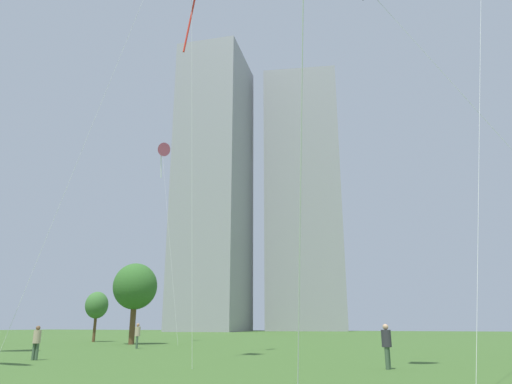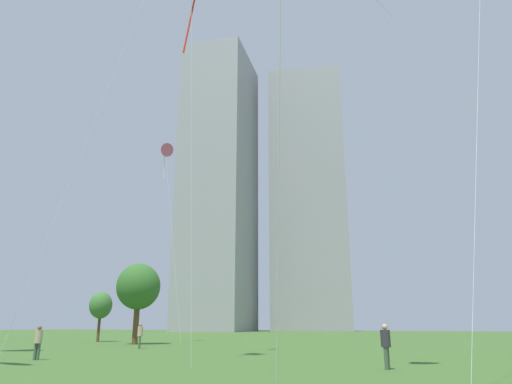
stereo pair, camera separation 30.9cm
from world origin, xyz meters
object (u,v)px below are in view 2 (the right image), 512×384
at_px(person_standing_0, 38,340).
at_px(distant_highrise_1, 219,185).
at_px(person_standing_2, 386,343).
at_px(park_tree_2, 138,287).
at_px(distant_highrise_0, 308,196).
at_px(park_tree_1, 101,305).
at_px(kite_flying_0, 165,150).
at_px(person_standing_1, 140,334).

bearing_deg(person_standing_0, distant_highrise_1, 93.30).
relative_size(person_standing_0, person_standing_2, 0.96).
height_order(person_standing_0, park_tree_2, park_tree_2).
bearing_deg(person_standing_0, distant_highrise_0, 80.05).
relative_size(park_tree_1, distant_highrise_0, 0.06).
bearing_deg(park_tree_2, person_standing_0, -66.94).
bearing_deg(kite_flying_0, park_tree_2, -81.30).
xyz_separation_m(park_tree_1, distant_highrise_0, (-5.35, 98.10, 38.02)).
bearing_deg(park_tree_2, distant_highrise_0, 97.38).
relative_size(person_standing_2, kite_flying_0, 0.08).
bearing_deg(distant_highrise_0, person_standing_0, -94.38).
bearing_deg(person_standing_0, park_tree_2, 93.24).
height_order(person_standing_2, distant_highrise_1, distant_highrise_1).
distance_m(person_standing_1, distant_highrise_0, 117.21).
relative_size(person_standing_1, person_standing_2, 1.05).
bearing_deg(park_tree_1, park_tree_2, -27.64).
xyz_separation_m(person_standing_0, park_tree_1, (-15.57, 22.17, 2.76)).
bearing_deg(park_tree_2, park_tree_1, 152.36).
xyz_separation_m(person_standing_1, person_standing_2, (19.58, -10.29, -0.05)).
bearing_deg(distant_highrise_0, person_standing_2, -86.52).
bearing_deg(person_standing_1, distant_highrise_0, -27.12).
xyz_separation_m(park_tree_1, park_tree_2, (7.89, -4.13, 1.43)).
relative_size(kite_flying_0, distant_highrise_0, 0.26).
height_order(kite_flying_0, distant_highrise_1, distant_highrise_1).
xyz_separation_m(kite_flying_0, park_tree_1, (-7.30, 0.28, -16.67)).
relative_size(person_standing_0, kite_flying_0, 0.08).
bearing_deg(kite_flying_0, person_standing_2, -38.75).
bearing_deg(person_standing_0, park_tree_1, 105.26).
xyz_separation_m(person_standing_2, park_tree_2, (-24.68, 16.44, 4.14)).
height_order(park_tree_1, distant_highrise_0, distant_highrise_0).
bearing_deg(distant_highrise_0, park_tree_1, -101.12).
distance_m(park_tree_2, distant_highrise_1, 96.84).
bearing_deg(distant_highrise_1, person_standing_2, -67.40).
xyz_separation_m(person_standing_2, distant_highrise_1, (-59.81, 98.64, 41.37)).
height_order(person_standing_0, distant_highrise_1, distant_highrise_1).
height_order(kite_flying_0, distant_highrise_0, distant_highrise_0).
bearing_deg(park_tree_1, distant_highrise_0, 93.12).
bearing_deg(person_standing_1, park_tree_2, 2.98).
distance_m(person_standing_1, park_tree_2, 8.98).
relative_size(person_standing_0, distant_highrise_0, 0.02).
bearing_deg(person_standing_2, distant_highrise_1, -139.05).
relative_size(person_standing_1, park_tree_1, 0.35).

